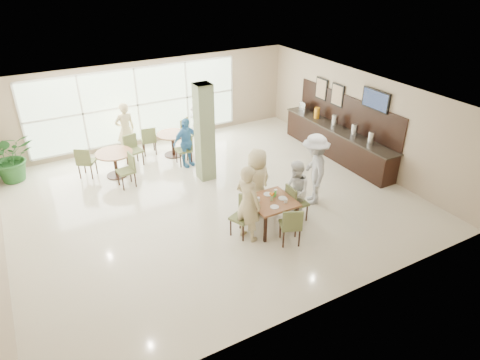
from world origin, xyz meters
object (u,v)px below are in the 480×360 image
teen_far (257,181)px  teen_right (296,191)px  main_table (271,204)px  round_table_right (173,139)px  teen_left (248,203)px  buffet_counter (337,140)px  adult_a (186,143)px  adult_standing (126,130)px  potted_plant (11,157)px  round_table_left (115,158)px  teen_standing (314,170)px  adult_b (199,125)px

teen_far → teen_right: (0.66, -0.71, -0.09)m
main_table → round_table_right: same height
teen_left → buffet_counter: bearing=-81.0°
main_table → teen_far: size_ratio=0.59×
adult_a → adult_standing: adult_standing is taller
round_table_right → potted_plant: bearing=171.9°
teen_right → adult_a: teen_right is taller
round_table_right → teen_right: bearing=-75.5°
main_table → adult_standing: bearing=107.9°
round_table_left → teen_standing: (4.13, -3.98, 0.39)m
round_table_right → teen_far: teen_far is taller
potted_plant → round_table_left: bearing=-24.4°
potted_plant → teen_right: bearing=-43.4°
teen_left → teen_right: (1.42, 0.16, -0.16)m
adult_standing → teen_standing: bearing=116.7°
teen_right → adult_a: bearing=-140.9°
main_table → adult_a: adult_a is taller
teen_far → adult_b: (0.30, 4.18, 0.01)m
teen_far → adult_standing: bearing=-80.6°
buffet_counter → adult_b: (-3.65, 2.59, 0.31)m
round_table_left → teen_right: bearing=-53.3°
teen_standing → adult_b: bearing=-138.3°
main_table → teen_right: bearing=5.6°
teen_far → adult_a: 3.33m
round_table_right → buffet_counter: bearing=-29.8°
round_table_left → adult_b: adult_b is taller
buffet_counter → teen_right: 4.02m
teen_right → teen_standing: teen_standing is taller
round_table_right → teen_standing: size_ratio=0.52×
buffet_counter → teen_standing: size_ratio=2.47×
round_table_right → main_table: bearing=-83.8°
buffet_counter → potted_plant: bearing=160.4°
teen_standing → adult_b: teen_standing is taller
round_table_left → adult_standing: 1.44m
teen_far → adult_a: bearing=-92.9°
potted_plant → teen_standing: 8.50m
round_table_left → round_table_right: bearing=15.0°
round_table_left → buffet_counter: (6.56, -2.08, -0.01)m
buffet_counter → teen_far: size_ratio=2.73×
round_table_right → adult_standing: (-1.29, 0.68, 0.34)m
round_table_left → teen_left: teen_left is taller
buffet_counter → adult_b: 4.49m
round_table_right → adult_standing: adult_standing is taller
teen_right → main_table: bearing=-61.7°
buffet_counter → adult_standing: buffet_counter is taller
potted_plant → adult_standing: adult_standing is taller
round_table_left → adult_a: 2.14m
potted_plant → adult_b: 5.57m
teen_right → round_table_left: bearing=-120.6°
buffet_counter → adult_a: size_ratio=3.07×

